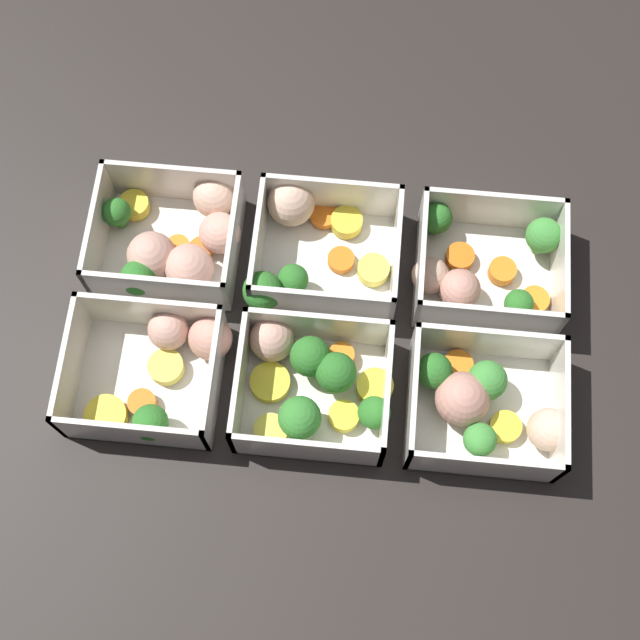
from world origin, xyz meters
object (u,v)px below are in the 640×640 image
Objects in this scene: container_far_center at (310,247)px; container_near_right at (483,403)px; container_near_left at (158,369)px; container_far_left at (175,242)px; container_far_right at (482,267)px; container_near_center at (311,383)px.

container_near_right is at bearing -39.64° from container_far_center.
container_near_left and container_far_left have the same top height.
container_near_right is 1.00× the size of container_far_left.
container_near_right is at bearing -88.21° from container_far_right.
container_near_left is at bearing -133.27° from container_far_center.
container_far_center is at bearing 140.36° from container_near_right.
container_far_left is 0.30m from container_far_right.
container_far_center is at bearing 96.04° from container_near_center.
container_far_center is (0.13, 0.01, -0.00)m from container_far_left.
container_near_right is 1.03× the size of container_far_center.
container_far_right is (-0.00, 0.14, -0.00)m from container_near_right.
container_far_left is 1.02× the size of container_far_right.
container_near_right is 0.14m from container_far_right.
container_near_right and container_far_center have the same top height.
container_far_left is 0.13m from container_far_center.
container_far_right is at bearing 40.71° from container_near_center.
container_near_right is 1.02× the size of container_far_right.
container_near_right is at bearing -23.92° from container_far_left.
container_near_right and container_far_left have the same top height.
container_near_left is at bearing -88.60° from container_far_left.
container_near_right is at bearing -1.06° from container_near_left.
container_far_center is at bearing 177.95° from container_far_right.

